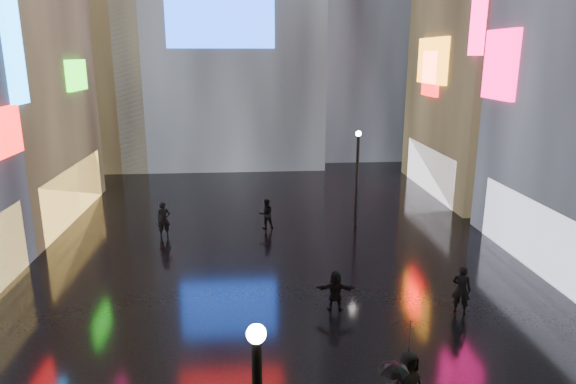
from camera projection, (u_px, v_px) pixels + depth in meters
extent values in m
plane|color=black|center=(275.00, 250.00, 24.60)|extent=(140.00, 140.00, 0.00)
cube|color=#FF0C0C|center=(6.00, 131.00, 20.57)|extent=(0.25, 2.24, 1.94)
cube|color=#1489FF|center=(7.00, 5.00, 20.91)|extent=(0.25, 1.40, 8.00)
cube|color=#FFC659|center=(74.00, 192.00, 29.13)|extent=(0.20, 10.00, 3.00)
cube|color=#2BFF1C|center=(76.00, 75.00, 29.24)|extent=(0.25, 3.00, 1.71)
cube|color=white|center=(534.00, 235.00, 22.19)|extent=(0.20, 9.00, 3.00)
cube|color=#FF0C60|center=(500.00, 65.00, 24.30)|extent=(0.25, 2.99, 3.26)
cube|color=white|center=(430.00, 170.00, 34.70)|extent=(0.20, 9.00, 3.00)
cube|color=orange|center=(432.00, 61.00, 33.14)|extent=(0.25, 4.92, 2.91)
cube|color=#FF0C0C|center=(431.00, 74.00, 33.46)|extent=(0.25, 2.63, 2.87)
cube|color=#194CFF|center=(220.00, 13.00, 37.53)|extent=(8.00, 0.20, 5.00)
cube|color=black|center=(85.00, 4.00, 41.33)|extent=(10.00, 10.00, 26.00)
sphere|color=white|center=(256.00, 334.00, 7.58)|extent=(0.30, 0.30, 0.30)
cylinder|color=black|center=(357.00, 181.00, 27.47)|extent=(0.16, 0.16, 5.00)
sphere|color=white|center=(359.00, 134.00, 26.81)|extent=(0.30, 0.30, 0.30)
imported|color=black|center=(408.00, 383.00, 13.17)|extent=(1.02, 0.85, 1.79)
imported|color=black|center=(335.00, 291.00, 18.58)|extent=(1.46, 0.64, 1.52)
imported|color=black|center=(164.00, 220.00, 26.11)|extent=(0.76, 0.60, 1.83)
imported|color=black|center=(266.00, 214.00, 27.42)|extent=(0.89, 0.75, 1.61)
imported|color=black|center=(393.00, 375.00, 11.33)|extent=(0.96, 0.96, 0.59)
imported|color=black|center=(411.00, 336.00, 12.82)|extent=(1.39, 1.40, 0.91)
imported|color=black|center=(461.00, 289.00, 18.38)|extent=(0.79, 0.71, 1.82)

